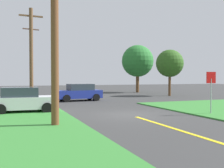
{
  "coord_description": "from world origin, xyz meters",
  "views": [
    {
      "loc": [
        -6.74,
        -14.75,
        2.26
      ],
      "look_at": [
        0.11,
        3.19,
        1.77
      ],
      "focal_mm": 43.35,
      "sensor_mm": 36.0,
      "label": 1
    }
  ],
  "objects_px": {
    "parked_car_near_building": "(23,100)",
    "oak_tree_left": "(138,61)",
    "stop_sign": "(211,85)",
    "utility_pole_mid": "(31,56)",
    "pine_tree_center": "(170,63)",
    "utility_pole_near": "(55,31)",
    "utility_pole_far": "(31,60)",
    "car_approaching_junction": "(79,92)"
  },
  "relations": [
    {
      "from": "utility_pole_mid",
      "to": "oak_tree_left",
      "type": "bearing_deg",
      "value": 41.08
    },
    {
      "from": "utility_pole_mid",
      "to": "pine_tree_center",
      "type": "xyz_separation_m",
      "value": [
        16.56,
        6.15,
        -0.02
      ]
    },
    {
      "from": "utility_pole_near",
      "to": "utility_pole_far",
      "type": "xyz_separation_m",
      "value": [
        0.37,
        18.95,
        -0.13
      ]
    },
    {
      "from": "stop_sign",
      "to": "parked_car_near_building",
      "type": "bearing_deg",
      "value": -26.09
    },
    {
      "from": "parked_car_near_building",
      "to": "utility_pole_far",
      "type": "distance_m",
      "value": 13.86
    },
    {
      "from": "parked_car_near_building",
      "to": "utility_pole_mid",
      "type": "relative_size",
      "value": 0.53
    },
    {
      "from": "utility_pole_far",
      "to": "oak_tree_left",
      "type": "relative_size",
      "value": 1.18
    },
    {
      "from": "pine_tree_center",
      "to": "oak_tree_left",
      "type": "bearing_deg",
      "value": 92.93
    },
    {
      "from": "utility_pole_far",
      "to": "utility_pole_near",
      "type": "bearing_deg",
      "value": -91.11
    },
    {
      "from": "utility_pole_mid",
      "to": "pine_tree_center",
      "type": "bearing_deg",
      "value": 20.37
    },
    {
      "from": "utility_pole_near",
      "to": "utility_pole_mid",
      "type": "bearing_deg",
      "value": 91.96
    },
    {
      "from": "utility_pole_near",
      "to": "pine_tree_center",
      "type": "xyz_separation_m",
      "value": [
        16.24,
        15.62,
        -0.44
      ]
    },
    {
      "from": "oak_tree_left",
      "to": "car_approaching_junction",
      "type": "bearing_deg",
      "value": -136.91
    },
    {
      "from": "parked_car_near_building",
      "to": "pine_tree_center",
      "type": "bearing_deg",
      "value": 32.53
    },
    {
      "from": "stop_sign",
      "to": "oak_tree_left",
      "type": "height_order",
      "value": "oak_tree_left"
    },
    {
      "from": "utility_pole_near",
      "to": "car_approaching_junction",
      "type": "bearing_deg",
      "value": 71.4
    },
    {
      "from": "utility_pole_mid",
      "to": "parked_car_near_building",
      "type": "bearing_deg",
      "value": -101.82
    },
    {
      "from": "utility_pole_mid",
      "to": "oak_tree_left",
      "type": "relative_size",
      "value": 1.09
    },
    {
      "from": "stop_sign",
      "to": "utility_pole_mid",
      "type": "relative_size",
      "value": 0.34
    },
    {
      "from": "utility_pole_far",
      "to": "stop_sign",
      "type": "bearing_deg",
      "value": -63.78
    },
    {
      "from": "car_approaching_junction",
      "to": "oak_tree_left",
      "type": "relative_size",
      "value": 0.62
    },
    {
      "from": "utility_pole_near",
      "to": "oak_tree_left",
      "type": "relative_size",
      "value": 1.22
    },
    {
      "from": "car_approaching_junction",
      "to": "utility_pole_mid",
      "type": "bearing_deg",
      "value": 30.76
    },
    {
      "from": "pine_tree_center",
      "to": "car_approaching_junction",
      "type": "bearing_deg",
      "value": -166.55
    },
    {
      "from": "parked_car_near_building",
      "to": "utility_pole_near",
      "type": "distance_m",
      "value": 6.73
    },
    {
      "from": "parked_car_near_building",
      "to": "pine_tree_center",
      "type": "relative_size",
      "value": 0.72
    },
    {
      "from": "utility_pole_mid",
      "to": "oak_tree_left",
      "type": "xyz_separation_m",
      "value": [
        16.15,
        14.08,
        0.71
      ]
    },
    {
      "from": "parked_car_near_building",
      "to": "utility_pole_mid",
      "type": "height_order",
      "value": "utility_pole_mid"
    },
    {
      "from": "stop_sign",
      "to": "parked_car_near_building",
      "type": "height_order",
      "value": "stop_sign"
    },
    {
      "from": "parked_car_near_building",
      "to": "pine_tree_center",
      "type": "distance_m",
      "value": 20.29
    },
    {
      "from": "oak_tree_left",
      "to": "pine_tree_center",
      "type": "distance_m",
      "value": 7.98
    },
    {
      "from": "utility_pole_mid",
      "to": "pine_tree_center",
      "type": "relative_size",
      "value": 1.36
    },
    {
      "from": "oak_tree_left",
      "to": "pine_tree_center",
      "type": "relative_size",
      "value": 1.25
    },
    {
      "from": "stop_sign",
      "to": "oak_tree_left",
      "type": "relative_size",
      "value": 0.37
    },
    {
      "from": "car_approaching_junction",
      "to": "utility_pole_near",
      "type": "bearing_deg",
      "value": 66.69
    },
    {
      "from": "parked_car_near_building",
      "to": "oak_tree_left",
      "type": "distance_m",
      "value": 24.99
    },
    {
      "from": "utility_pole_mid",
      "to": "utility_pole_far",
      "type": "distance_m",
      "value": 9.5
    },
    {
      "from": "utility_pole_near",
      "to": "oak_tree_left",
      "type": "xyz_separation_m",
      "value": [
        15.83,
        23.56,
        0.29
      ]
    },
    {
      "from": "car_approaching_junction",
      "to": "utility_pole_near",
      "type": "distance_m",
      "value": 13.93
    },
    {
      "from": "utility_pole_mid",
      "to": "utility_pole_near",
      "type": "bearing_deg",
      "value": -88.04
    },
    {
      "from": "stop_sign",
      "to": "utility_pole_far",
      "type": "distance_m",
      "value": 20.59
    },
    {
      "from": "stop_sign",
      "to": "parked_car_near_building",
      "type": "xyz_separation_m",
      "value": [
        -10.54,
        5.0,
        -0.99
      ]
    }
  ]
}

